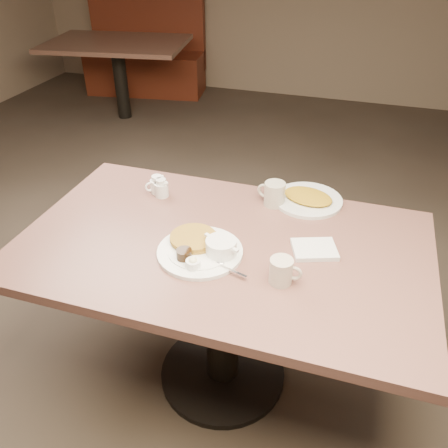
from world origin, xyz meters
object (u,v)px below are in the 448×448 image
(creamer_left, at_px, (157,185))
(creamer_right, at_px, (161,188))
(diner_table, at_px, (222,278))
(booth_back_left, at_px, (144,57))
(coffee_mug_far, at_px, (274,194))
(coffee_mug_near, at_px, (282,271))
(hash_plate, at_px, (308,199))
(main_plate, at_px, (203,248))

(creamer_left, xyz_separation_m, creamer_right, (0.03, -0.02, 0.00))
(diner_table, bearing_deg, booth_back_left, 120.31)
(coffee_mug_far, bearing_deg, creamer_right, -170.72)
(coffee_mug_far, xyz_separation_m, creamer_left, (-0.50, -0.06, -0.01))
(coffee_mug_near, xyz_separation_m, booth_back_left, (-2.33, 3.71, -0.39))
(booth_back_left, bearing_deg, creamer_right, -62.45)
(diner_table, xyz_separation_m, creamer_left, (-0.38, 0.27, 0.21))
(creamer_left, bearing_deg, booth_back_left, 117.30)
(booth_back_left, bearing_deg, coffee_mug_far, -55.79)
(diner_table, distance_m, booth_back_left, 4.13)
(diner_table, height_order, coffee_mug_near, coffee_mug_near)
(hash_plate, bearing_deg, booth_back_left, 126.35)
(diner_table, bearing_deg, creamer_right, 145.12)
(coffee_mug_near, bearing_deg, creamer_left, 146.74)
(creamer_left, bearing_deg, diner_table, -34.88)
(diner_table, height_order, booth_back_left, booth_back_left)
(creamer_right, bearing_deg, main_plate, -46.82)
(creamer_right, xyz_separation_m, hash_plate, (0.61, 0.14, -0.02))
(coffee_mug_near, distance_m, creamer_left, 0.75)
(main_plate, relative_size, creamer_right, 4.70)
(coffee_mug_near, xyz_separation_m, coffee_mug_far, (-0.13, 0.47, 0.00))
(main_plate, bearing_deg, hash_plate, 57.46)
(coffee_mug_far, bearing_deg, booth_back_left, 124.21)
(coffee_mug_near, bearing_deg, booth_back_left, 122.16)
(coffee_mug_near, bearing_deg, coffee_mug_far, 105.53)
(coffee_mug_far, distance_m, creamer_left, 0.50)
(hash_plate, bearing_deg, main_plate, -122.54)
(main_plate, distance_m, creamer_left, 0.48)
(diner_table, distance_m, hash_plate, 0.50)
(creamer_right, relative_size, booth_back_left, 0.05)
(creamer_right, distance_m, booth_back_left, 3.76)
(coffee_mug_near, bearing_deg, main_plate, 167.07)
(creamer_left, distance_m, booth_back_left, 3.73)
(creamer_left, bearing_deg, coffee_mug_far, 6.59)
(main_plate, distance_m, coffee_mug_near, 0.31)
(creamer_left, height_order, hash_plate, creamer_left)
(coffee_mug_far, relative_size, booth_back_left, 0.08)
(main_plate, distance_m, booth_back_left, 4.18)
(main_plate, bearing_deg, creamer_left, 134.02)
(coffee_mug_far, height_order, booth_back_left, booth_back_left)
(creamer_left, bearing_deg, coffee_mug_near, -33.26)
(creamer_right, bearing_deg, coffee_mug_far, 9.28)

